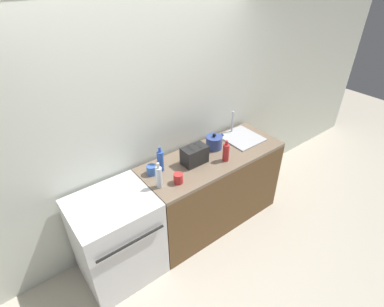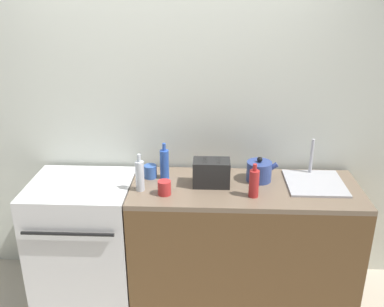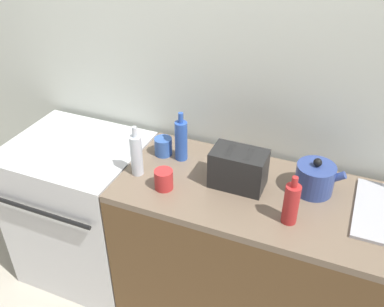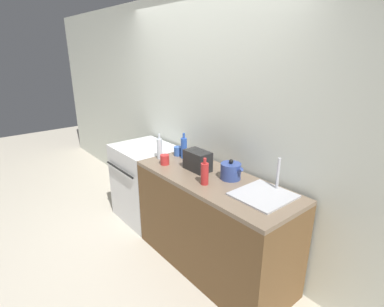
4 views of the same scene
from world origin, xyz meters
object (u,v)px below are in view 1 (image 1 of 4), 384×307
stove (117,238)px  kettle (214,142)px  bottle_red (226,152)px  cup_red (178,178)px  bottle_blue (160,161)px  toaster (194,155)px  bottle_clear (159,177)px  cup_blue (151,170)px

stove → kettle: kettle is taller
kettle → bottle_red: size_ratio=0.96×
cup_red → kettle: bearing=20.7°
bottle_blue → stove: bearing=-168.5°
toaster → cup_red: 0.36m
stove → bottle_clear: bottle_clear is taller
stove → toaster: toaster is taller
stove → bottle_clear: size_ratio=3.47×
bottle_clear → kettle: bearing=13.1°
toaster → bottle_red: 0.33m
toaster → bottle_blue: (-0.34, 0.10, 0.02)m
toaster → kettle: bearing=14.8°
cup_blue → cup_red: 0.30m
bottle_clear → cup_red: bottle_clear is taller
stove → cup_blue: bearing=14.1°
cup_red → bottle_clear: bearing=162.1°
bottle_red → bottle_blue: bearing=157.0°
kettle → cup_blue: 0.80m
stove → toaster: 1.10m
bottle_red → cup_red: (-0.60, 0.00, -0.05)m
bottle_blue → cup_blue: bearing=179.0°
stove → toaster: (0.95, 0.02, 0.55)m
kettle → toaster: toaster is taller
toaster → cup_red: bearing=-153.3°
toaster → bottle_clear: 0.50m
bottle_red → cup_red: size_ratio=2.39×
bottle_blue → cup_red: size_ratio=2.74×
stove → toaster: size_ratio=3.59×
toaster → bottle_red: size_ratio=1.10×
bottle_clear → cup_red: size_ratio=2.71×
cup_red → stove: bearing=167.5°
stove → bottle_red: bearing=-6.6°
bottle_blue → bottle_red: (0.63, -0.27, -0.01)m
kettle → cup_blue: size_ratio=2.36×
bottle_clear → toaster: bearing=11.9°
kettle → cup_red: 0.71m
bottle_blue → bottle_red: bottle_blue is taller
bottle_red → stove: bearing=173.4°
bottle_red → bottle_clear: (-0.78, 0.06, 0.01)m
cup_blue → cup_red: cup_red is taller
bottle_blue → bottle_clear: bottle_blue is taller
toaster → cup_blue: toaster is taller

